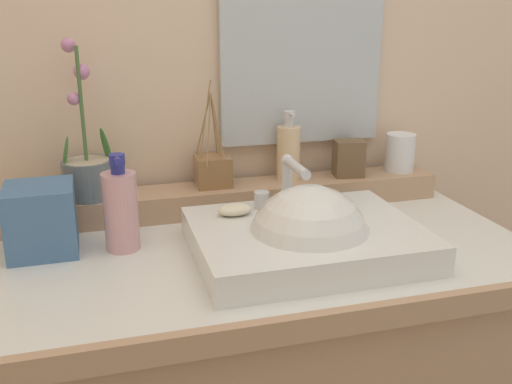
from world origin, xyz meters
name	(u,v)px	position (x,y,z in m)	size (l,w,h in m)	color
wall_back	(184,13)	(0.00, 0.40, 1.31)	(2.81, 0.20, 2.62)	beige
back_ledge	(203,200)	(0.00, 0.23, 0.89)	(1.16, 0.11, 0.06)	tan
sink_basin	(308,243)	(0.15, -0.07, 0.89)	(0.44, 0.35, 0.27)	white
soap_bar	(235,210)	(0.03, 0.03, 0.93)	(0.07, 0.04, 0.02)	beige
potted_plant	(87,169)	(-0.25, 0.23, 0.99)	(0.12, 0.11, 0.34)	slate
soap_dispenser	(288,151)	(0.22, 0.24, 0.99)	(0.06, 0.06, 0.17)	beige
tumbler_cup	(400,152)	(0.51, 0.23, 0.97)	(0.07, 0.07, 0.10)	white
reed_diffuser	(213,170)	(0.03, 0.24, 0.96)	(0.08, 0.09, 0.25)	olive
trinket_box	(349,158)	(0.37, 0.22, 0.97)	(0.07, 0.06, 0.09)	brown
lotion_bottle	(121,209)	(-0.19, 0.06, 0.95)	(0.07, 0.07, 0.20)	#D19AA0
tissue_box	(41,219)	(-0.35, 0.09, 0.93)	(0.13, 0.13, 0.14)	#436B97
mirror	(303,28)	(0.26, 0.29, 1.28)	(0.40, 0.02, 0.55)	silver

